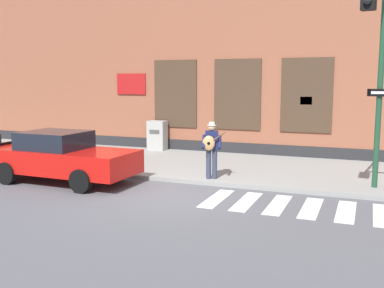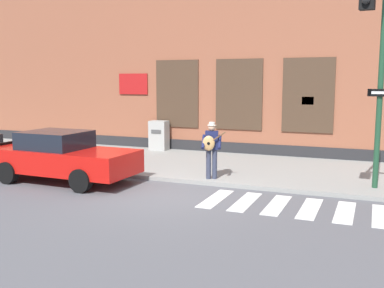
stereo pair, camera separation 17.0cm
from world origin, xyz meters
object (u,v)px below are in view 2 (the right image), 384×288
Objects in this scene: red_car at (61,156)px; utility_box at (159,135)px; busker at (211,147)px; traffic_light at (376,50)px.

red_car reaches higher than utility_box.
red_car is at bearing -160.23° from busker.
red_car is 4.55m from busker.
traffic_light reaches higher than red_car.
red_car is at bearing -173.00° from traffic_light.
busker is 0.32× the size of traffic_light.
busker reaches higher than utility_box.
busker is (4.27, 1.53, 0.33)m from red_car.
red_car is 3.76× the size of utility_box.
busker reaches higher than red_car.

